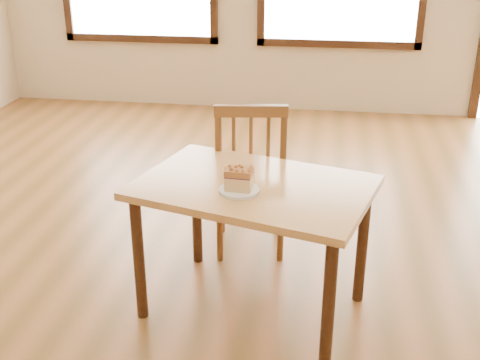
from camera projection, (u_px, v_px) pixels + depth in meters
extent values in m
plane|color=brown|center=(272.00, 320.00, 3.24)|extent=(8.00, 8.00, 0.00)
cube|color=#341C0E|center=(142.00, 38.00, 6.80)|extent=(1.76, 0.06, 0.08)
cube|color=#341C0E|center=(338.00, 44.00, 6.50)|extent=(1.76, 0.06, 0.08)
cube|color=tan|center=(254.00, 187.00, 3.06)|extent=(1.33, 1.07, 0.04)
cylinder|color=#341C0E|center=(139.00, 259.00, 3.14)|extent=(0.06, 0.06, 0.71)
cylinder|color=#341C0E|center=(328.00, 307.00, 2.75)|extent=(0.06, 0.06, 0.71)
cylinder|color=#341C0E|center=(197.00, 210.00, 3.67)|extent=(0.06, 0.06, 0.71)
cylinder|color=#341C0E|center=(362.00, 244.00, 3.28)|extent=(0.06, 0.06, 0.71)
cube|color=brown|center=(250.00, 176.00, 3.79)|extent=(0.53, 0.53, 0.04)
cylinder|color=brown|center=(277.00, 202.00, 4.07)|extent=(0.04, 0.04, 0.48)
cylinder|color=brown|center=(222.00, 202.00, 4.07)|extent=(0.04, 0.04, 0.48)
cylinder|color=brown|center=(281.00, 228.00, 3.73)|extent=(0.04, 0.04, 0.48)
cylinder|color=brown|center=(220.00, 228.00, 3.73)|extent=(0.04, 0.04, 0.48)
cylinder|color=brown|center=(283.00, 149.00, 3.50)|extent=(0.04, 0.04, 0.51)
cylinder|color=brown|center=(218.00, 149.00, 3.50)|extent=(0.04, 0.04, 0.51)
cube|color=brown|center=(251.00, 111.00, 3.41)|extent=(0.42, 0.10, 0.07)
cylinder|color=brown|center=(268.00, 151.00, 3.50)|extent=(0.02, 0.02, 0.44)
cylinder|color=brown|center=(251.00, 151.00, 3.50)|extent=(0.02, 0.02, 0.44)
cylinder|color=brown|center=(234.00, 151.00, 3.50)|extent=(0.02, 0.02, 0.44)
cylinder|color=white|center=(239.00, 190.00, 2.96)|extent=(0.20, 0.20, 0.02)
cylinder|color=white|center=(239.00, 191.00, 2.96)|extent=(0.14, 0.14, 0.01)
cube|color=#ECC585|center=(239.00, 182.00, 2.94)|extent=(0.13, 0.10, 0.07)
cube|color=#431332|center=(239.00, 175.00, 2.93)|extent=(0.13, 0.10, 0.01)
cube|color=#BE7A3B|center=(239.00, 172.00, 2.92)|extent=(0.14, 0.11, 0.03)
sphere|color=#BE7A3B|center=(248.00, 171.00, 2.88)|extent=(0.01, 0.01, 0.01)
sphere|color=#BE7A3B|center=(236.00, 170.00, 2.89)|extent=(0.02, 0.02, 0.02)
sphere|color=#BE7A3B|center=(229.00, 168.00, 2.91)|extent=(0.02, 0.02, 0.02)
sphere|color=#BE7A3B|center=(247.00, 167.00, 2.92)|extent=(0.02, 0.02, 0.02)
sphere|color=#BE7A3B|center=(243.00, 169.00, 2.90)|extent=(0.02, 0.02, 0.02)
sphere|color=#BE7A3B|center=(246.00, 166.00, 2.94)|extent=(0.02, 0.02, 0.02)
sphere|color=#BE7A3B|center=(249.00, 167.00, 2.94)|extent=(0.01, 0.01, 0.01)
sphere|color=#BE7A3B|center=(235.00, 170.00, 2.89)|extent=(0.02, 0.02, 0.02)
sphere|color=#BE7A3B|center=(235.00, 166.00, 2.93)|extent=(0.02, 0.02, 0.02)
sphere|color=#BE7A3B|center=(248.00, 168.00, 2.92)|extent=(0.02, 0.02, 0.02)
sphere|color=#BE7A3B|center=(232.00, 166.00, 2.93)|extent=(0.02, 0.02, 0.02)
sphere|color=#BE7A3B|center=(247.00, 167.00, 2.92)|extent=(0.02, 0.02, 0.02)
sphere|color=#BE7A3B|center=(234.00, 169.00, 2.90)|extent=(0.02, 0.02, 0.02)
sphere|color=#BE7A3B|center=(243.00, 168.00, 2.91)|extent=(0.02, 0.02, 0.02)
sphere|color=#BE7A3B|center=(232.00, 170.00, 2.90)|extent=(0.01, 0.01, 0.01)
sphere|color=#BE7A3B|center=(247.00, 166.00, 2.94)|extent=(0.01, 0.01, 0.01)
sphere|color=#BE7A3B|center=(230.00, 166.00, 2.94)|extent=(0.02, 0.02, 0.02)
sphere|color=#BE7A3B|center=(250.00, 169.00, 2.90)|extent=(0.02, 0.02, 0.02)
sphere|color=#BE7A3B|center=(225.00, 178.00, 2.95)|extent=(0.01, 0.01, 0.01)
sphere|color=#BE7A3B|center=(226.00, 176.00, 2.96)|extent=(0.01, 0.01, 0.01)
sphere|color=#BE7A3B|center=(225.00, 171.00, 2.93)|extent=(0.02, 0.02, 0.02)
sphere|color=#BE7A3B|center=(227.00, 173.00, 2.96)|extent=(0.01, 0.01, 0.01)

